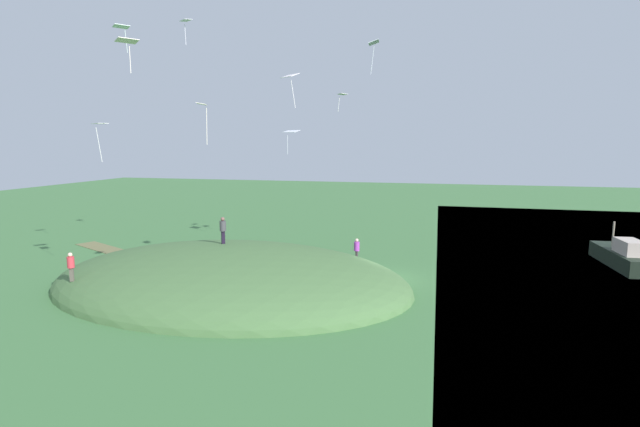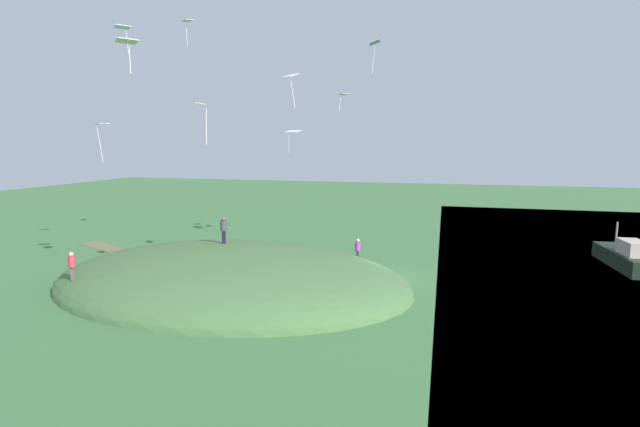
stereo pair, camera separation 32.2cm
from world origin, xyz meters
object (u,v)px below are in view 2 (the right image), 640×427
object	(u,v)px
boat_on_lake	(626,257)
person_on_hilltop	(358,247)
kite_3	(292,132)
kite_5	(374,44)
kite_1	(187,22)
kite_8	(123,28)
person_with_child	(72,263)
kite_6	(343,95)
kite_2	(290,77)
kite_7	(127,43)
person_near_shore	(224,227)
kite_4	(202,108)
kite_0	(101,126)

from	to	relation	value
boat_on_lake	person_on_hilltop	world-z (taller)	boat_on_lake
kite_3	kite_5	size ratio (longest dim) A/B	0.88
person_on_hilltop	kite_3	distance (m)	10.49
kite_1	kite_8	bearing A→B (deg)	76.03
person_with_child	kite_6	distance (m)	21.14
kite_2	kite_6	xyz separation A→B (m)	(-1.04, -9.29, -0.07)
kite_1	kite_7	distance (m)	10.30
person_with_child	kite_1	world-z (taller)	kite_1
person_near_shore	kite_1	size ratio (longest dim) A/B	1.09
kite_3	person_with_child	bearing A→B (deg)	57.78
kite_3	kite_8	xyz separation A→B (m)	(6.91, 10.97, 5.83)
kite_4	kite_6	size ratio (longest dim) A/B	1.62
kite_8	kite_3	bearing A→B (deg)	-122.19
kite_3	kite_7	xyz separation A→B (m)	(3.47, 15.31, 3.98)
kite_7	kite_2	bearing A→B (deg)	-145.86
person_with_child	kite_7	size ratio (longest dim) A/B	1.05
person_with_child	kite_5	xyz separation A→B (m)	(-15.87, -10.57, 13.42)
person_near_shore	kite_0	world-z (taller)	kite_0
kite_2	kite_4	xyz separation A→B (m)	(3.73, 3.09, -1.82)
person_on_hilltop	kite_4	bearing A→B (deg)	-15.06
kite_3	kite_6	distance (m)	5.32
kite_6	kite_2	bearing A→B (deg)	83.61
kite_2	kite_3	xyz separation A→B (m)	(3.37, -10.68, -2.70)
kite_6	kite_8	bearing A→B (deg)	40.26
kite_7	kite_8	world-z (taller)	kite_8
boat_on_lake	kite_8	world-z (taller)	kite_8
boat_on_lake	person_on_hilltop	xyz separation A→B (m)	(19.42, 3.40, 0.37)
person_near_shore	person_on_hilltop	bearing A→B (deg)	-0.10
person_near_shore	person_on_hilltop	xyz separation A→B (m)	(-7.86, -6.81, -2.42)
kite_3	kite_4	distance (m)	13.80
boat_on_lake	kite_6	distance (m)	24.02
person_with_child	kite_1	xyz separation A→B (m)	(-3.28, -8.31, 15.07)
kite_5	kite_6	distance (m)	4.53
kite_8	kite_6	bearing A→B (deg)	-139.74
person_near_shore	person_on_hilltop	distance (m)	10.68
kite_3	kite_6	size ratio (longest dim) A/B	1.47
person_near_shore	kite_7	size ratio (longest dim) A/B	1.11
kite_4	kite_5	bearing A→B (deg)	-125.69
kite_5	person_near_shore	bearing A→B (deg)	25.42
kite_4	person_with_child	bearing A→B (deg)	2.39
kite_2	person_near_shore	bearing A→B (deg)	-25.77
kite_8	kite_1	bearing A→B (deg)	-103.97
boat_on_lake	kite_4	world-z (taller)	kite_4
kite_0	kite_3	bearing A→B (deg)	-120.74
kite_0	person_with_child	bearing A→B (deg)	47.02
person_with_child	kite_4	world-z (taller)	kite_4
person_near_shore	kite_3	bearing A→B (deg)	32.97
person_near_shore	kite_5	bearing A→B (deg)	-15.58
boat_on_lake	person_near_shore	bearing A→B (deg)	-73.62
person_with_child	kite_5	bearing A→B (deg)	14.97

